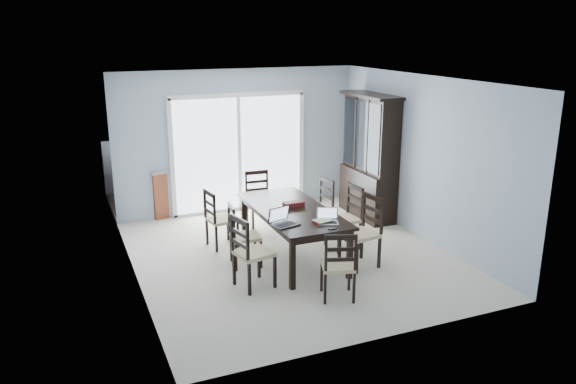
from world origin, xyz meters
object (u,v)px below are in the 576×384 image
at_px(chair_left_mid, 239,229).
at_px(chair_right_mid, 349,210).
at_px(chair_right_far, 321,200).
at_px(china_hutch, 369,158).
at_px(chair_end_far, 258,193).
at_px(chair_right_near, 366,223).
at_px(cell_phone, 333,229).
at_px(laptop_dark, 285,221).
at_px(laptop_silver, 328,220).
at_px(chair_end_near, 339,259).
at_px(hot_tub, 179,181).
at_px(game_box, 293,204).
at_px(chair_left_near, 247,245).
at_px(dining_table, 292,214).
at_px(chair_left_far, 216,213).

bearing_deg(chair_left_mid, chair_right_mid, 97.45).
bearing_deg(chair_right_mid, chair_right_far, 1.55).
relative_size(china_hutch, chair_end_far, 2.00).
distance_m(chair_right_near, cell_phone, 0.79).
distance_m(chair_left_mid, chair_right_mid, 1.78).
distance_m(chair_left_mid, chair_right_far, 1.89).
distance_m(laptop_dark, laptop_silver, 0.58).
bearing_deg(china_hutch, laptop_silver, -132.13).
distance_m(chair_end_near, hot_tub, 4.96).
xyz_separation_m(chair_right_far, game_box, (-0.82, -0.73, 0.24)).
xyz_separation_m(chair_left_near, chair_end_far, (0.96, 2.24, -0.02)).
relative_size(chair_end_near, chair_end_far, 0.96).
relative_size(chair_left_mid, chair_right_far, 1.02).
bearing_deg(chair_right_mid, chair_left_near, 107.79).
bearing_deg(chair_right_near, dining_table, 43.86).
height_order(chair_end_far, game_box, chair_end_far).
height_order(dining_table, chair_right_near, chair_right_near).
xyz_separation_m(china_hutch, chair_left_mid, (-2.84, -1.25, -0.51)).
height_order(chair_end_near, chair_end_far, chair_end_far).
distance_m(chair_left_near, chair_right_near, 1.80).
relative_size(chair_left_near, chair_right_far, 1.10).
bearing_deg(laptop_dark, dining_table, 43.74).
xyz_separation_m(chair_right_far, chair_end_near, (-0.90, -2.33, 0.01)).
bearing_deg(hot_tub, chair_left_far, -89.18).
xyz_separation_m(chair_left_mid, chair_end_near, (0.80, -1.51, -0.00)).
distance_m(chair_right_far, chair_end_near, 2.50).
bearing_deg(chair_right_far, china_hutch, -79.23).
distance_m(chair_right_far, chair_end_far, 1.10).
relative_size(chair_right_near, chair_end_near, 1.12).
bearing_deg(chair_right_near, chair_right_far, -9.22).
xyz_separation_m(chair_end_far, laptop_dark, (-0.38, -2.12, 0.22)).
height_order(chair_right_near, chair_end_near, chair_right_near).
xyz_separation_m(dining_table, laptop_silver, (0.20, -0.77, 0.13)).
xyz_separation_m(china_hutch, laptop_dark, (-2.39, -1.88, -0.26)).
bearing_deg(chair_end_far, hot_tub, -59.38).
bearing_deg(china_hutch, chair_right_far, -159.32).
distance_m(dining_table, laptop_dark, 0.74).
height_order(chair_end_near, game_box, chair_end_near).
bearing_deg(chair_end_far, chair_right_mid, 126.16).
height_order(chair_right_near, laptop_dark, chair_right_near).
relative_size(chair_end_near, cell_phone, 9.38).
distance_m(china_hutch, chair_left_near, 3.61).
bearing_deg(laptop_dark, chair_right_mid, 10.78).
xyz_separation_m(chair_left_near, laptop_silver, (1.14, -0.02, 0.19)).
bearing_deg(game_box, chair_end_far, 91.87).
bearing_deg(chair_right_far, chair_right_mid, 176.36).
bearing_deg(chair_right_mid, chair_end_far, 28.53).
relative_size(china_hutch, chair_left_far, 2.07).
distance_m(chair_left_far, chair_end_near, 2.49).
bearing_deg(cell_phone, chair_left_far, 115.67).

